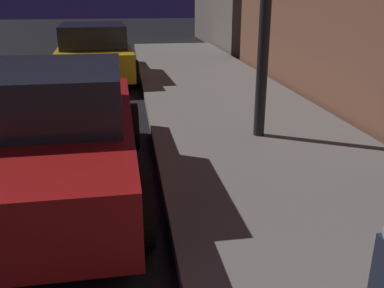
{
  "coord_description": "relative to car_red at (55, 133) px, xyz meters",
  "views": [
    {
      "loc": [
        3.69,
        -0.16,
        2.15
      ],
      "look_at": [
        4.15,
        2.84,
        1.06
      ],
      "focal_mm": 39.3,
      "sensor_mm": 36.0,
      "label": 1
    }
  ],
  "objects": [
    {
      "name": "car_red",
      "position": [
        0.0,
        0.0,
        0.0
      ],
      "size": [
        2.0,
        4.16,
        1.43
      ],
      "color": "maroon",
      "rests_on": "ground"
    },
    {
      "name": "car_yellow_cab",
      "position": [
        0.0,
        6.72,
        0.02
      ],
      "size": [
        2.2,
        4.36,
        1.43
      ],
      "color": "gold",
      "rests_on": "ground"
    }
  ]
}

